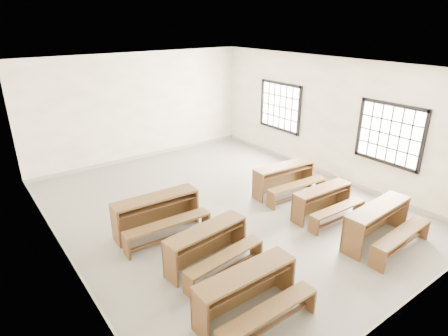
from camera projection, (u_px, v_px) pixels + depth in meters
room at (227, 117)px, 7.95m from camera, size 8.50×8.50×3.20m
desk_set_0 at (248, 291)px, 5.43m from camera, size 1.64×0.86×0.74m
desk_set_1 at (208, 244)px, 6.56m from camera, size 1.68×1.00×0.72m
desk_set_2 at (157, 212)px, 7.56m from camera, size 1.79×0.99×0.79m
desk_set_3 at (379, 222)px, 7.22m from camera, size 1.76×0.98×0.77m
desk_set_4 at (323, 200)px, 8.21m from camera, size 1.51×0.82×0.67m
desk_set_5 at (285, 177)px, 9.27m from camera, size 1.70×0.97×0.74m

